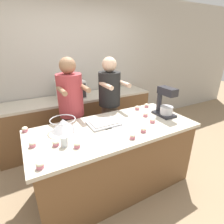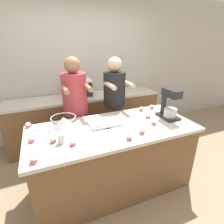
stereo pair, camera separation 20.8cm
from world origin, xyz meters
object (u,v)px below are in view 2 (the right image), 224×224
stand_mixer (169,105)px  microwave_oven (78,88)px  baking_tray (104,123)px  cupcake_6 (141,109)px  cupcake_10 (33,160)px  mixing_bowl (64,122)px  cupcake_9 (148,116)px  cupcake_8 (73,143)px  cupcake_7 (31,139)px  cupcake_3 (28,125)px  cupcake_5 (152,107)px  cupcake_2 (129,137)px  drinking_glass (61,139)px  cupcake_1 (154,122)px  person_left (76,112)px  cupcake_4 (164,109)px  person_right (114,107)px  knife (112,128)px  cupcake_11 (142,131)px  cupcake_0 (53,140)px

stand_mixer → microwave_oven: bearing=124.2°
baking_tray → cupcake_6: (0.67, 0.21, 0.01)m
cupcake_10 → stand_mixer: bearing=11.2°
mixing_bowl → cupcake_9: mixing_bowl is taller
mixing_bowl → cupcake_8: size_ratio=4.58×
cupcake_6 → cupcake_9: bearing=-101.4°
cupcake_7 → cupcake_10: same height
mixing_bowl → cupcake_7: size_ratio=4.58×
cupcake_3 → cupcake_7: bearing=-83.7°
cupcake_5 → cupcake_9: (-0.24, -0.27, 0.00)m
stand_mixer → cupcake_10: 1.72m
cupcake_9 → microwave_oven: bearing=117.7°
cupcake_2 → cupcake_8: same height
drinking_glass → cupcake_3: drinking_glass is taller
cupcake_2 → cupcake_8: 0.58m
cupcake_1 → cupcake_10: bearing=-170.8°
person_left → cupcake_7: person_left is taller
cupcake_4 → cupcake_7: 1.81m
person_left → cupcake_6: bearing=-21.3°
person_right → knife: size_ratio=7.44×
stand_mixer → mixing_bowl: (-1.35, 0.23, -0.10)m
drinking_glass → cupcake_9: drinking_glass is taller
person_left → cupcake_11: 1.10m
drinking_glass → cupcake_0: bearing=150.2°
cupcake_2 → cupcake_11: bearing=17.4°
cupcake_0 → cupcake_11: (0.94, -0.19, 0.00)m
knife → cupcake_8: bearing=-159.4°
baking_tray → stand_mixer: bearing=-9.4°
cupcake_10 → drinking_glass: bearing=41.2°
person_right → cupcake_9: bearing=-69.2°
stand_mixer → knife: (-0.82, -0.00, -0.17)m
baking_tray → cupcake_5: cupcake_5 is taller
baking_tray → cupcake_5: 0.88m
person_right → stand_mixer: 0.88m
drinking_glass → cupcake_1: bearing=-0.2°
person_right → cupcake_7: bearing=-151.1°
stand_mixer → cupcake_2: bearing=-157.5°
cupcake_9 → cupcake_7: bearing=-177.8°
mixing_bowl → cupcake_2: (0.59, -0.54, -0.04)m
drinking_glass → cupcake_1: (1.12, -0.00, -0.02)m
baking_tray → cupcake_2: size_ratio=5.88×
person_right → cupcake_2: 1.05m
cupcake_6 → cupcake_7: same height
mixing_bowl → cupcake_5: size_ratio=4.58×
person_right → cupcake_8: 1.22m
knife → cupcake_11: bearing=-44.0°
mixing_bowl → cupcake_10: bearing=-120.9°
cupcake_2 → person_left: bearing=109.3°
person_right → cupcake_6: bearing=-51.0°
person_left → cupcake_3: size_ratio=26.03×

